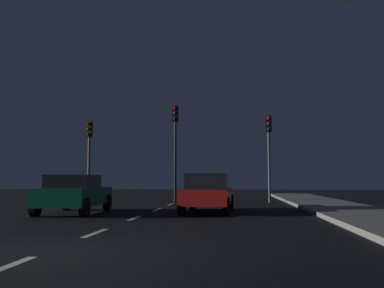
{
  "coord_description": "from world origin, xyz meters",
  "views": [
    {
      "loc": [
        3.23,
        -6.87,
        1.23
      ],
      "look_at": [
        0.97,
        15.08,
        3.15
      ],
      "focal_mm": 38.67,
      "sensor_mm": 36.0,
      "label": 1
    }
  ],
  "objects_px": {
    "traffic_signal_left": "(89,145)",
    "car_adjacent_lane": "(75,193)",
    "traffic_signal_right": "(269,141)",
    "traffic_signal_center": "(175,135)",
    "car_stopped_ahead": "(208,193)"
  },
  "relations": [
    {
      "from": "traffic_signal_center",
      "to": "car_stopped_ahead",
      "type": "xyz_separation_m",
      "value": [
        2.25,
        -6.84,
        -3.01
      ]
    },
    {
      "from": "traffic_signal_left",
      "to": "traffic_signal_center",
      "type": "distance_m",
      "value": 4.99
    },
    {
      "from": "car_adjacent_lane",
      "to": "traffic_signal_right",
      "type": "bearing_deg",
      "value": 45.6
    },
    {
      "from": "traffic_signal_left",
      "to": "traffic_signal_right",
      "type": "relative_size",
      "value": 0.96
    },
    {
      "from": "traffic_signal_left",
      "to": "car_stopped_ahead",
      "type": "height_order",
      "value": "traffic_signal_left"
    },
    {
      "from": "traffic_signal_left",
      "to": "car_adjacent_lane",
      "type": "bearing_deg",
      "value": -73.38
    },
    {
      "from": "car_adjacent_lane",
      "to": "traffic_signal_center",
      "type": "bearing_deg",
      "value": 71.82
    },
    {
      "from": "car_adjacent_lane",
      "to": "traffic_signal_left",
      "type": "bearing_deg",
      "value": 106.62
    },
    {
      "from": "traffic_signal_right",
      "to": "car_adjacent_lane",
      "type": "xyz_separation_m",
      "value": [
        -7.75,
        -7.92,
        -2.6
      ]
    },
    {
      "from": "traffic_signal_left",
      "to": "traffic_signal_right",
      "type": "bearing_deg",
      "value": 0.0
    },
    {
      "from": "traffic_signal_right",
      "to": "car_stopped_ahead",
      "type": "relative_size",
      "value": 1.21
    },
    {
      "from": "traffic_signal_left",
      "to": "car_adjacent_lane",
      "type": "xyz_separation_m",
      "value": [
        2.36,
        -7.92,
        -2.49
      ]
    },
    {
      "from": "car_stopped_ahead",
      "to": "car_adjacent_lane",
      "type": "height_order",
      "value": "car_stopped_ahead"
    },
    {
      "from": "traffic_signal_center",
      "to": "car_adjacent_lane",
      "type": "distance_m",
      "value": 8.87
    },
    {
      "from": "car_stopped_ahead",
      "to": "car_adjacent_lane",
      "type": "relative_size",
      "value": 0.93
    }
  ]
}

